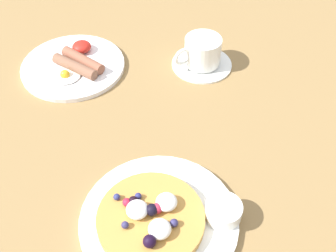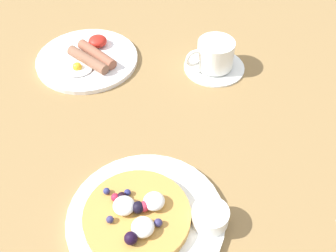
{
  "view_description": "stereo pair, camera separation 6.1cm",
  "coord_description": "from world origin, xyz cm",
  "px_view_note": "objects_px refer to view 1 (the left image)",
  "views": [
    {
      "loc": [
        -9.96,
        -49.54,
        57.0
      ],
      "look_at": [
        1.03,
        -1.02,
        4.0
      ],
      "focal_mm": 43.95,
      "sensor_mm": 36.0,
      "label": 1
    },
    {
      "loc": [
        -3.95,
        -50.52,
        57.0
      ],
      "look_at": [
        1.03,
        -1.02,
        4.0
      ],
      "focal_mm": 43.95,
      "sensor_mm": 36.0,
      "label": 2
    }
  ],
  "objects_px": {
    "pancake_plate": "(159,220)",
    "coffee_cup": "(202,51)",
    "syrup_ramekin": "(223,211)",
    "breakfast_plate": "(73,66)",
    "coffee_saucer": "(202,63)"
  },
  "relations": [
    {
      "from": "syrup_ramekin",
      "to": "pancake_plate",
      "type": "bearing_deg",
      "value": 169.6
    },
    {
      "from": "coffee_cup",
      "to": "pancake_plate",
      "type": "bearing_deg",
      "value": -115.34
    },
    {
      "from": "pancake_plate",
      "to": "breakfast_plate",
      "type": "relative_size",
      "value": 1.1
    },
    {
      "from": "pancake_plate",
      "to": "coffee_cup",
      "type": "bearing_deg",
      "value": 64.66
    },
    {
      "from": "coffee_saucer",
      "to": "coffee_cup",
      "type": "relative_size",
      "value": 1.23
    },
    {
      "from": "pancake_plate",
      "to": "coffee_cup",
      "type": "height_order",
      "value": "coffee_cup"
    },
    {
      "from": "syrup_ramekin",
      "to": "coffee_saucer",
      "type": "height_order",
      "value": "syrup_ramekin"
    },
    {
      "from": "syrup_ramekin",
      "to": "breakfast_plate",
      "type": "xyz_separation_m",
      "value": [
        -0.2,
        0.43,
        -0.02
      ]
    },
    {
      "from": "syrup_ramekin",
      "to": "coffee_saucer",
      "type": "bearing_deg",
      "value": 78.69
    },
    {
      "from": "breakfast_plate",
      "to": "coffee_saucer",
      "type": "distance_m",
      "value": 0.28
    },
    {
      "from": "pancake_plate",
      "to": "coffee_saucer",
      "type": "xyz_separation_m",
      "value": [
        0.17,
        0.36,
        -0.0
      ]
    },
    {
      "from": "syrup_ramekin",
      "to": "coffee_saucer",
      "type": "xyz_separation_m",
      "value": [
        0.08,
        0.38,
        -0.02
      ]
    },
    {
      "from": "breakfast_plate",
      "to": "coffee_saucer",
      "type": "xyz_separation_m",
      "value": [
        0.28,
        -0.05,
        -0.0
      ]
    },
    {
      "from": "pancake_plate",
      "to": "syrup_ramekin",
      "type": "relative_size",
      "value": 4.33
    },
    {
      "from": "pancake_plate",
      "to": "coffee_cup",
      "type": "distance_m",
      "value": 0.4
    }
  ]
}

